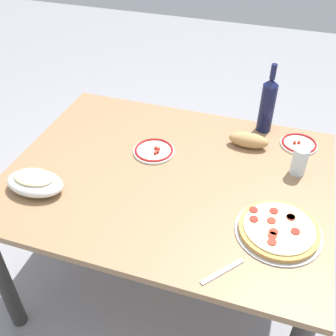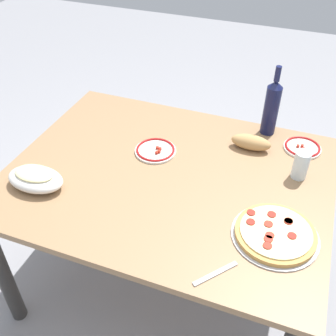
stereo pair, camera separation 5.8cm
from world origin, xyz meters
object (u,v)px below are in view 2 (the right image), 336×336
at_px(pepperoni_pizza, 275,233).
at_px(water_glass, 301,165).
at_px(dining_table, 168,192).
at_px(baked_pasta_dish, 35,178).
at_px(wine_bottle, 272,107).
at_px(side_plate_near, 155,150).
at_px(side_plate_far, 302,147).
at_px(bread_loaf, 251,142).

height_order(pepperoni_pizza, water_glass, water_glass).
xyz_separation_m(dining_table, water_glass, (0.52, 0.18, 0.17)).
distance_m(dining_table, baked_pasta_dish, 0.56).
bearing_deg(wine_bottle, water_glass, -57.95).
xyz_separation_m(pepperoni_pizza, side_plate_near, (-0.58, 0.31, -0.01)).
relative_size(dining_table, baked_pasta_dish, 5.59).
bearing_deg(dining_table, baked_pasta_dish, -151.15).
height_order(water_glass, side_plate_far, water_glass).
bearing_deg(side_plate_far, side_plate_near, -157.38).
xyz_separation_m(baked_pasta_dish, side_plate_far, (0.98, 0.64, -0.03)).
height_order(wine_bottle, side_plate_far, wine_bottle).
distance_m(dining_table, wine_bottle, 0.62).
distance_m(water_glass, bread_loaf, 0.26).
height_order(dining_table, wine_bottle, wine_bottle).
distance_m(dining_table, water_glass, 0.57).
relative_size(water_glass, side_plate_far, 0.73).
height_order(pepperoni_pizza, side_plate_far, pepperoni_pizza).
xyz_separation_m(pepperoni_pizza, side_plate_far, (0.03, 0.57, -0.01)).
xyz_separation_m(pepperoni_pizza, baked_pasta_dish, (-0.95, -0.07, 0.03)).
bearing_deg(side_plate_near, wine_bottle, 37.35).
bearing_deg(baked_pasta_dish, wine_bottle, 41.73).
bearing_deg(wine_bottle, pepperoni_pizza, -77.80).
xyz_separation_m(wine_bottle, side_plate_near, (-0.44, -0.34, -0.13)).
bearing_deg(side_plate_near, bread_loaf, 24.21).
relative_size(pepperoni_pizza, wine_bottle, 0.92).
height_order(side_plate_near, side_plate_far, same).
bearing_deg(side_plate_far, wine_bottle, 155.07).
relative_size(dining_table, side_plate_near, 7.19).
height_order(baked_pasta_dish, side_plate_far, baked_pasta_dish).
bearing_deg(dining_table, pepperoni_pizza, -21.70).
relative_size(water_glass, side_plate_near, 0.66).
distance_m(wine_bottle, side_plate_near, 0.57).
relative_size(baked_pasta_dish, side_plate_near, 1.29).
relative_size(wine_bottle, side_plate_far, 2.02).
bearing_deg(bread_loaf, dining_table, -133.79).
height_order(wine_bottle, water_glass, wine_bottle).
distance_m(baked_pasta_dish, bread_loaf, 0.94).
bearing_deg(dining_table, wine_bottle, 53.88).
height_order(pepperoni_pizza, baked_pasta_dish, baked_pasta_dish).
relative_size(pepperoni_pizza, bread_loaf, 1.72).
distance_m(wine_bottle, side_plate_far, 0.23).
height_order(dining_table, side_plate_far, side_plate_far).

